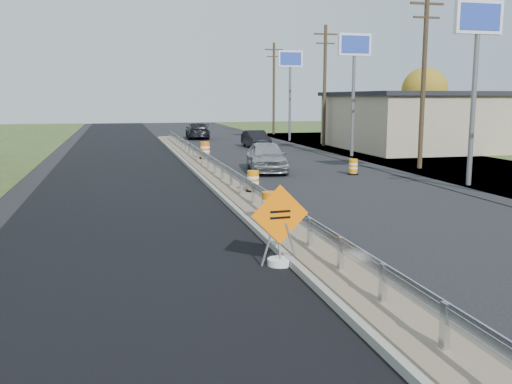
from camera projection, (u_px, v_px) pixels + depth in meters
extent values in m
plane|color=black|center=(253.00, 209.00, 19.88)|extent=(140.00, 140.00, 0.00)
cube|color=black|center=(121.00, 175.00, 28.43)|extent=(7.20, 120.00, 0.01)
cube|color=gray|center=(215.00, 176.00, 27.53)|extent=(1.60, 55.00, 0.18)
cube|color=brown|center=(215.00, 174.00, 27.51)|extent=(1.25, 55.00, 0.05)
cube|color=silver|center=(445.00, 326.00, 8.28)|extent=(0.10, 0.15, 0.70)
cube|color=silver|center=(383.00, 283.00, 10.20)|extent=(0.10, 0.15, 0.70)
cube|color=silver|center=(341.00, 253.00, 12.12)|extent=(0.10, 0.15, 0.70)
cube|color=silver|center=(310.00, 232.00, 14.03)|extent=(0.10, 0.15, 0.70)
cube|color=silver|center=(287.00, 216.00, 15.95)|extent=(0.10, 0.15, 0.70)
cube|color=silver|center=(268.00, 203.00, 17.87)|extent=(0.10, 0.15, 0.70)
cube|color=silver|center=(253.00, 193.00, 19.78)|extent=(0.10, 0.15, 0.70)
cube|color=silver|center=(241.00, 184.00, 21.70)|extent=(0.10, 0.15, 0.70)
cube|color=silver|center=(231.00, 177.00, 23.62)|extent=(0.10, 0.15, 0.70)
cube|color=silver|center=(222.00, 171.00, 25.53)|extent=(0.10, 0.15, 0.70)
cube|color=silver|center=(215.00, 166.00, 27.45)|extent=(0.10, 0.15, 0.70)
cube|color=silver|center=(208.00, 162.00, 29.37)|extent=(0.10, 0.15, 0.70)
cube|color=silver|center=(203.00, 158.00, 31.28)|extent=(0.10, 0.15, 0.70)
cube|color=silver|center=(198.00, 154.00, 33.20)|extent=(0.10, 0.15, 0.70)
cube|color=silver|center=(193.00, 151.00, 35.12)|extent=(0.10, 0.15, 0.70)
cube|color=silver|center=(189.00, 148.00, 37.03)|extent=(0.10, 0.15, 0.70)
cube|color=silver|center=(186.00, 146.00, 38.95)|extent=(0.10, 0.15, 0.70)
cube|color=silver|center=(182.00, 144.00, 40.87)|extent=(0.10, 0.15, 0.70)
cube|color=silver|center=(179.00, 142.00, 42.78)|extent=(0.10, 0.15, 0.70)
cube|color=silver|center=(177.00, 140.00, 44.70)|extent=(0.10, 0.15, 0.70)
cube|color=silver|center=(174.00, 138.00, 46.62)|extent=(0.10, 0.15, 0.70)
cube|color=silver|center=(172.00, 136.00, 48.53)|extent=(0.10, 0.15, 0.70)
cube|color=silver|center=(170.00, 135.00, 50.45)|extent=(0.10, 0.15, 0.70)
cube|color=silver|center=(211.00, 160.00, 28.38)|extent=(0.04, 46.00, 0.34)
cube|color=silver|center=(212.00, 161.00, 28.39)|extent=(0.06, 46.00, 0.03)
cube|color=silver|center=(211.00, 158.00, 28.36)|extent=(0.06, 46.00, 0.03)
cube|color=tan|center=(459.00, 122.00, 43.62)|extent=(18.00, 12.00, 4.00)
cube|color=black|center=(461.00, 94.00, 43.27)|extent=(18.50, 12.50, 0.30)
cube|color=black|center=(350.00, 129.00, 41.60)|extent=(0.08, 7.20, 2.20)
cylinder|color=slate|center=(473.00, 108.00, 24.65)|extent=(0.22, 0.22, 6.80)
cube|color=white|center=(479.00, 17.00, 24.02)|extent=(2.20, 0.25, 1.40)
cube|color=#263FB2|center=(479.00, 17.00, 24.02)|extent=(1.90, 0.30, 1.10)
cylinder|color=slate|center=(353.00, 104.00, 37.11)|extent=(0.22, 0.22, 6.80)
cube|color=white|center=(355.00, 45.00, 36.48)|extent=(2.20, 0.25, 1.40)
cube|color=#263FB2|center=(355.00, 45.00, 36.48)|extent=(1.90, 0.30, 1.10)
cylinder|color=slate|center=(290.00, 103.00, 50.52)|extent=(0.22, 0.22, 6.80)
cube|color=white|center=(290.00, 59.00, 49.90)|extent=(2.20, 0.25, 1.40)
cube|color=#263FB2|center=(290.00, 59.00, 49.90)|extent=(1.90, 0.30, 1.10)
cylinder|color=#473523|center=(423.00, 81.00, 30.42)|extent=(0.26, 0.26, 9.40)
cube|color=#473523|center=(427.00, 4.00, 29.76)|extent=(1.90, 0.12, 0.12)
cube|color=#473523|center=(426.00, 17.00, 29.88)|extent=(1.50, 0.10, 0.10)
cylinder|color=#473523|center=(325.00, 87.00, 44.79)|extent=(0.26, 0.26, 9.40)
cube|color=#473523|center=(326.00, 34.00, 44.14)|extent=(1.90, 0.12, 0.12)
cube|color=#473523|center=(325.00, 43.00, 44.25)|extent=(1.50, 0.10, 0.10)
cylinder|color=#473523|center=(274.00, 89.00, 59.17)|extent=(0.26, 0.26, 9.40)
cube|color=#473523|center=(274.00, 50.00, 58.51)|extent=(1.90, 0.12, 0.12)
cube|color=#473523|center=(274.00, 57.00, 58.63)|extent=(1.50, 0.10, 0.10)
cylinder|color=#473523|center=(423.00, 120.00, 58.28)|extent=(0.36, 0.36, 3.08)
sphere|color=#A16E22|center=(425.00, 90.00, 57.79)|extent=(4.62, 4.62, 4.62)
cylinder|color=white|center=(280.00, 262.00, 13.21)|extent=(0.57, 0.57, 0.16)
cube|color=slate|center=(268.00, 245.00, 13.08)|extent=(0.34, 0.06, 0.99)
cube|color=slate|center=(292.00, 243.00, 13.21)|extent=(0.34, 0.06, 0.99)
cube|color=slate|center=(279.00, 244.00, 13.19)|extent=(0.06, 0.26, 1.01)
cube|color=orange|center=(280.00, 214.00, 13.03)|extent=(1.38, 0.13, 1.38)
cube|color=black|center=(280.00, 212.00, 12.99)|extent=(0.49, 0.04, 0.05)
cube|color=black|center=(280.00, 218.00, 13.02)|extent=(0.49, 0.04, 0.05)
cylinder|color=black|center=(270.00, 219.00, 17.01)|extent=(0.59, 0.59, 0.08)
cylinder|color=orange|center=(270.00, 205.00, 16.94)|extent=(0.47, 0.47, 0.82)
cylinder|color=white|center=(270.00, 201.00, 16.92)|extent=(0.48, 0.48, 0.11)
cylinder|color=white|center=(270.00, 208.00, 16.95)|extent=(0.48, 0.48, 0.11)
cylinder|color=black|center=(253.00, 190.00, 22.23)|extent=(0.56, 0.56, 0.07)
cylinder|color=orange|center=(253.00, 181.00, 22.16)|extent=(0.45, 0.45, 0.78)
cylinder|color=white|center=(253.00, 177.00, 22.14)|extent=(0.46, 0.46, 0.10)
cylinder|color=white|center=(253.00, 182.00, 22.18)|extent=(0.46, 0.46, 0.10)
cylinder|color=black|center=(205.00, 158.00, 34.09)|extent=(0.69, 0.69, 0.09)
cylinder|color=orange|center=(205.00, 150.00, 34.01)|extent=(0.55, 0.55, 0.96)
cylinder|color=white|center=(205.00, 147.00, 33.98)|extent=(0.57, 0.57, 0.13)
cylinder|color=white|center=(205.00, 151.00, 34.02)|extent=(0.57, 0.57, 0.13)
cylinder|color=black|center=(353.00, 174.00, 28.81)|extent=(0.54, 0.54, 0.07)
cylinder|color=orange|center=(353.00, 166.00, 28.74)|extent=(0.43, 0.43, 0.76)
cylinder|color=white|center=(353.00, 164.00, 28.72)|extent=(0.45, 0.45, 0.10)
cylinder|color=white|center=(353.00, 168.00, 28.76)|extent=(0.45, 0.45, 0.10)
cylinder|color=black|center=(265.00, 141.00, 50.63)|extent=(0.54, 0.54, 0.07)
cylinder|color=orange|center=(265.00, 137.00, 50.57)|extent=(0.43, 0.43, 0.76)
cylinder|color=white|center=(265.00, 135.00, 50.55)|extent=(0.45, 0.45, 0.10)
cylinder|color=white|center=(265.00, 137.00, 50.58)|extent=(0.45, 0.45, 0.10)
imported|color=#AAABAF|center=(267.00, 157.00, 29.84)|extent=(2.47, 4.87, 1.59)
imported|color=black|center=(256.00, 139.00, 44.20)|extent=(1.59, 4.10, 1.33)
imported|color=black|center=(197.00, 131.00, 53.85)|extent=(2.52, 5.35, 1.51)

